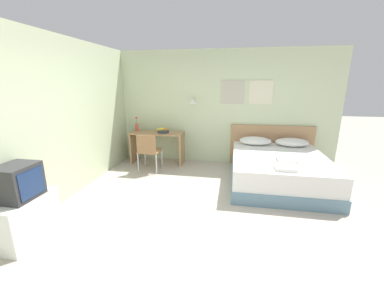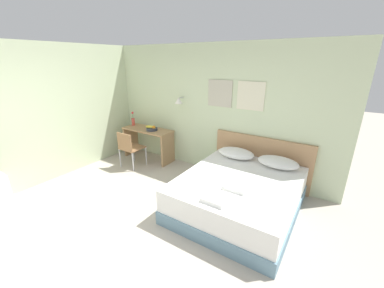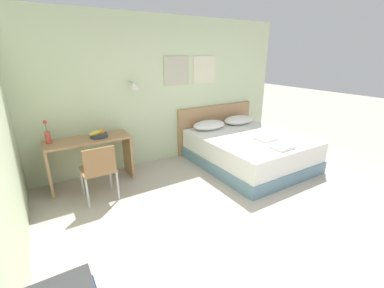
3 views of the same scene
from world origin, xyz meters
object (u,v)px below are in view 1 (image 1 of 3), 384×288
desk (157,141)px  flower_vase (137,126)px  bed (278,170)px  television (18,182)px  desk_chair (148,150)px  folded_towel_near_foot (287,159)px  headboard (271,146)px  pillow_left (255,141)px  fruit_bowl (163,131)px  tv_stand (25,219)px  pillow_right (292,142)px  folded_towel_mid_bed (286,168)px

desk → flower_vase: flower_vase is taller
bed → television: 4.13m
desk_chair → folded_towel_near_foot: bearing=-9.7°
headboard → desk_chair: (-2.69, -0.89, 0.02)m
pillow_left → fruit_bowl: size_ratio=2.39×
pillow_left → television: size_ratio=1.63×
headboard → folded_towel_near_foot: 1.37m
fruit_bowl → desk: bearing=170.2°
desk_chair → fruit_bowl: bearing=74.4°
desk → tv_stand: (-0.71, -3.10, -0.25)m
pillow_right → headboard: bearing=142.6°
headboard → folded_towel_near_foot: (0.08, -1.36, 0.12)m
folded_towel_mid_bed → desk: 3.06m
tv_stand → television: television is taller
folded_towel_mid_bed → tv_stand: size_ratio=0.45×
folded_towel_near_foot → fruit_bowl: size_ratio=1.13×
flower_vase → television: bearing=-93.2°
flower_vase → tv_stand: (-0.18, -3.15, -0.60)m
flower_vase → headboard: bearing=3.9°
pillow_right → folded_towel_mid_bed: (-0.42, -1.52, -0.06)m
desk_chair → television: (-0.70, -2.48, 0.27)m
desk → fruit_bowl: fruit_bowl is taller
fruit_bowl → flower_vase: bearing=173.1°
folded_towel_near_foot → fruit_bowl: 2.82m
desk → television: (-0.71, -3.10, 0.24)m
pillow_right → tv_stand: (-3.78, -3.08, -0.37)m
headboard → folded_towel_mid_bed: headboard is taller
pillow_right → television: 4.87m
desk → pillow_right: bearing=-0.4°
desk_chair → television: 2.60m
headboard → folded_towel_mid_bed: size_ratio=5.82×
pillow_left → fruit_bowl: 2.14m
desk → fruit_bowl: 0.32m
pillow_left → headboard: bearing=37.4°
headboard → pillow_right: bearing=-37.4°
desk → television: size_ratio=2.94×
headboard → pillow_left: (-0.39, -0.30, 0.17)m
tv_stand → pillow_right: bearing=39.1°
headboard → pillow_left: bearing=-142.6°
folded_towel_near_foot → fruit_bowl: (-2.60, 1.06, 0.21)m
fruit_bowl → flower_vase: size_ratio=0.84×
pillow_right → bed: bearing=-117.1°
pillow_left → tv_stand: bearing=-134.3°
desk_chair → flower_vase: (-0.53, 0.67, 0.38)m
pillow_right → folded_towel_mid_bed: pillow_right is taller
desk → television: 3.19m
desk_chair → fruit_bowl: fruit_bowl is taller
bed → folded_towel_mid_bed: bearing=-92.4°
bed → pillow_left: size_ratio=2.95×
desk_chair → television: television is taller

